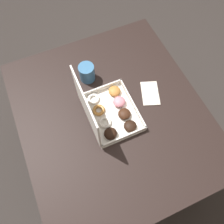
# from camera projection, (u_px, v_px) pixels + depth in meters

# --- Properties ---
(ground_plane) EXTENTS (8.00, 8.00, 0.00)m
(ground_plane) POSITION_uv_depth(u_px,v_px,m) (112.00, 149.00, 1.88)
(ground_plane) COLOR #2D2826
(dining_table) EXTENTS (1.16, 1.02, 0.73)m
(dining_table) POSITION_uv_depth(u_px,v_px,m) (112.00, 120.00, 1.30)
(dining_table) COLOR black
(dining_table) RESTS_ON ground_plane
(donut_box) EXTENTS (0.33, 0.27, 0.31)m
(donut_box) POSITION_uv_depth(u_px,v_px,m) (107.00, 111.00, 1.16)
(donut_box) COLOR silver
(donut_box) RESTS_ON dining_table
(coffee_mug) EXTENTS (0.09, 0.09, 0.11)m
(coffee_mug) POSITION_uv_depth(u_px,v_px,m) (87.00, 73.00, 1.27)
(coffee_mug) COLOR teal
(coffee_mug) RESTS_ON dining_table
(paper_napkin) EXTENTS (0.18, 0.15, 0.01)m
(paper_napkin) POSITION_uv_depth(u_px,v_px,m) (150.00, 93.00, 1.27)
(paper_napkin) COLOR silver
(paper_napkin) RESTS_ON dining_table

